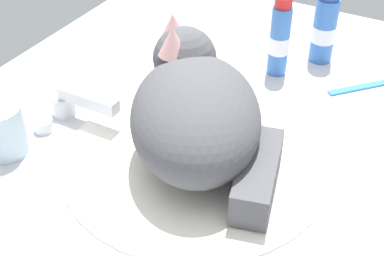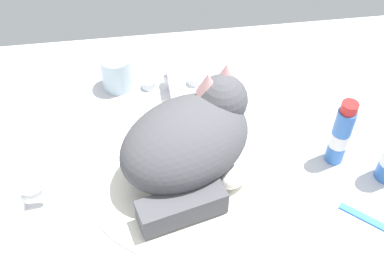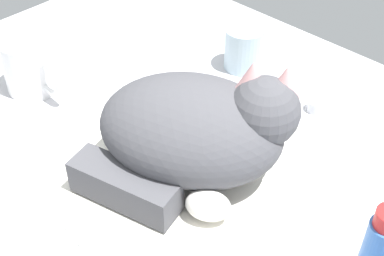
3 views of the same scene
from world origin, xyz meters
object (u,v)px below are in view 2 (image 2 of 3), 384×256
faucet (173,82)px  toothpaste_bottle (341,135)px  rinse_cup (117,72)px  cat (191,139)px

faucet → toothpaste_bottle: 34.90cm
toothpaste_bottle → faucet: bearing=140.5°
rinse_cup → toothpaste_bottle: 45.52cm
cat → toothpaste_bottle: bearing=-3.3°
faucet → rinse_cup: 11.53cm
faucet → toothpaste_bottle: (26.75, -22.06, 4.02)cm
cat → toothpaste_bottle: cat is taller
faucet → cat: bearing=-87.2°
faucet → rinse_cup: bearing=163.7°
cat → rinse_cup: bearing=116.7°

